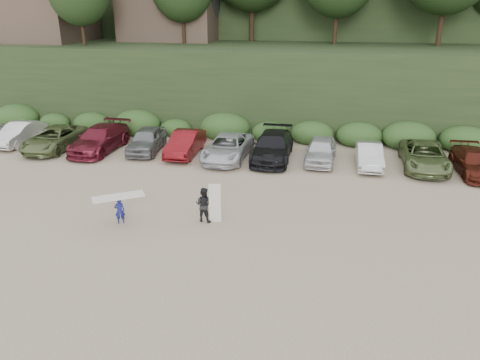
# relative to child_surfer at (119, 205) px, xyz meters

# --- Properties ---
(ground) EXTENTS (120.00, 120.00, 0.00)m
(ground) POSITION_rel_child_surfer_xyz_m (6.76, -0.03, -0.91)
(ground) COLOR tan
(ground) RESTS_ON ground
(parked_cars) EXTENTS (33.78, 6.19, 1.65)m
(parked_cars) POSITION_rel_child_surfer_xyz_m (1.66, 10.03, -0.15)
(parked_cars) COLOR #ADAEB2
(parked_cars) RESTS_ON ground
(child_surfer) EXTENTS (2.21, 1.72, 1.33)m
(child_surfer) POSITION_rel_child_surfer_xyz_m (0.00, 0.00, 0.00)
(child_surfer) COLOR navy
(child_surfer) RESTS_ON ground
(adult_surfer) EXTENTS (1.27, 0.73, 1.90)m
(adult_surfer) POSITION_rel_child_surfer_xyz_m (3.66, 0.92, -0.09)
(adult_surfer) COLOR black
(adult_surfer) RESTS_ON ground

